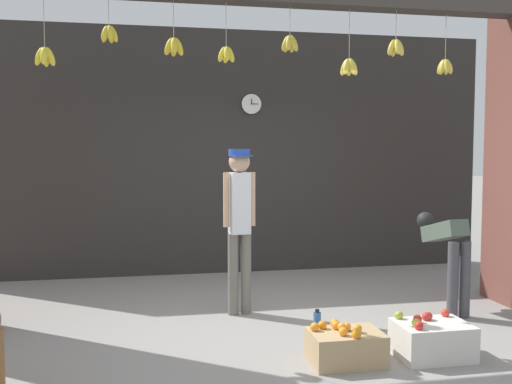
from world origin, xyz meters
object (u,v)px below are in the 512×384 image
Objects in this scene: worker_stooping at (447,249)px; wall_clock at (251,104)px; water_bottle at (317,326)px; fruit_crate_apples at (432,339)px; fruit_crate_oranges at (345,346)px; shopkeeper at (239,216)px.

worker_stooping is 3.34m from wall_clock.
worker_stooping is 1.80m from water_bottle.
fruit_crate_apples is at bearing -128.40° from worker_stooping.
worker_stooping reaches higher than fruit_crate_oranges.
worker_stooping is (2.15, -0.36, -0.35)m from shopkeeper.
shopkeeper is 1.68× the size of worker_stooping.
fruit_crate_oranges is 2.00× the size of water_bottle.
fruit_crate_apples reaches higher than water_bottle.
shopkeeper is 2.23m from fruit_crate_apples.
fruit_crate_apples is 0.99m from water_bottle.
shopkeeper is at bearing 111.58° from fruit_crate_oranges.
worker_stooping is 2.01m from fruit_crate_oranges.
fruit_crate_oranges is (0.61, -1.53, -0.89)m from shopkeeper.
water_bottle is 0.99× the size of wall_clock.
shopkeeper is 2.99× the size of fruit_crate_oranges.
fruit_crate_oranges is at bearing -88.38° from wall_clock.
worker_stooping is at bearing -55.41° from wall_clock.
fruit_crate_apples is 2.06× the size of water_bottle.
worker_stooping is 1.73× the size of fruit_crate_apples.
wall_clock is (-0.10, 3.56, 2.21)m from fruit_crate_oranges.
fruit_crate_apples is (1.35, -1.55, -0.87)m from shopkeeper.
fruit_crate_oranges is 0.56m from water_bottle.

